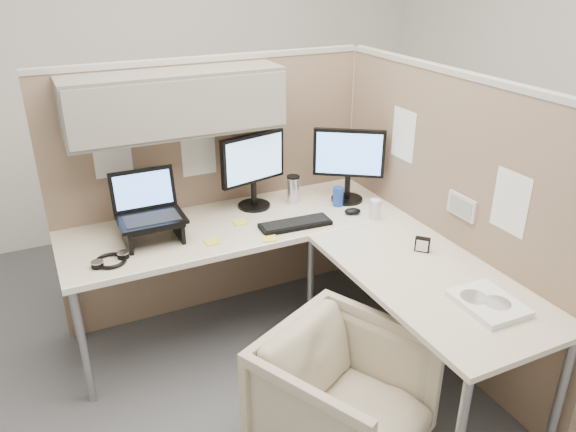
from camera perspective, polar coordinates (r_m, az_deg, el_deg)
name	(u,v)px	position (r m, az deg, el deg)	size (l,w,h in m)	color
ground	(291,371)	(3.32, 0.32, -15.47)	(4.50, 4.50, 0.00)	#45454B
partition_back	(198,151)	(3.39, -9.14, 6.55)	(2.00, 0.36, 1.63)	#8A6F5A
partition_right	(441,217)	(3.26, 15.24, -0.07)	(0.07, 2.03, 1.63)	#8A6F5A
desk	(302,251)	(3.07, 1.42, -3.56)	(2.00, 1.98, 0.73)	beige
office_chair	(344,392)	(2.69, 5.71, -17.41)	(0.67, 0.62, 0.69)	beige
monitor_left	(253,165)	(3.40, -3.55, 5.20)	(0.44, 0.20, 0.47)	black
monitor_right	(349,159)	(3.51, 6.18, 5.74)	(0.38, 0.28, 0.47)	black
laptop_station	(150,216)	(3.13, -13.86, 0.04)	(0.35, 0.30, 0.37)	black
keyboard	(295,224)	(3.24, 0.74, -0.84)	(0.42, 0.14, 0.02)	black
mouse	(353,211)	(3.41, 6.58, 0.49)	(0.10, 0.07, 0.04)	black
travel_mug	(293,189)	(3.53, 0.53, 2.77)	(0.08, 0.08, 0.17)	silver
soda_can_green	(375,209)	(3.35, 8.85, 0.66)	(0.07, 0.07, 0.12)	silver
soda_can_silver	(338,196)	(3.50, 5.11, 1.99)	(0.07, 0.07, 0.12)	#1E3FA5
sticky_note_b	(269,239)	(3.09, -1.90, -2.31)	(0.08, 0.08, 0.01)	yellow
sticky_note_d	(240,222)	(3.29, -4.90, -0.66)	(0.08, 0.08, 0.01)	yellow
sticky_note_a	(212,242)	(3.08, -7.72, -2.63)	(0.08, 0.08, 0.01)	yellow
headphones	(111,260)	(3.00, -17.57, -4.32)	(0.20, 0.20, 0.03)	black
paper_stack	(488,303)	(2.67, 19.67, -8.34)	(0.25, 0.31, 0.03)	white
desk_clock	(422,245)	(3.04, 13.49, -2.84)	(0.08, 0.08, 0.08)	black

